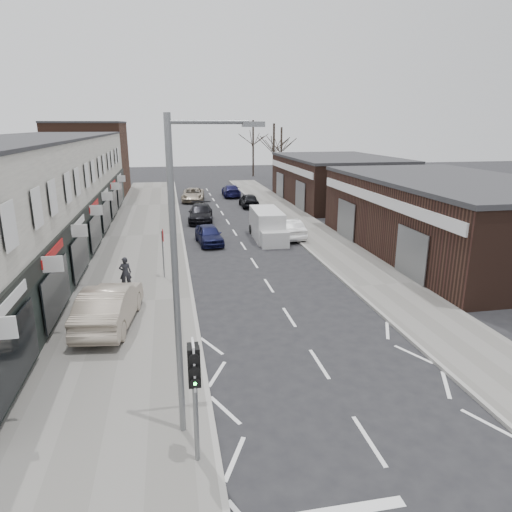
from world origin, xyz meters
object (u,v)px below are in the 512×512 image
parked_car_left_b (201,213)px  traffic_light (194,375)px  warning_sign (163,239)px  parked_car_left_a (209,235)px  parked_car_right_c (231,191)px  street_lamp (182,267)px  sedan_on_pavement (109,305)px  parked_car_left_c (193,195)px  white_van (267,226)px  parked_car_right_b (249,200)px  pedestrian (125,273)px  parked_car_right_a (288,228)px

parked_car_left_b → traffic_light: bearing=-89.0°
parked_car_left_b → warning_sign: bearing=-96.1°
parked_car_left_a → parked_car_right_c: (4.40, 20.91, 0.02)m
street_lamp → sedan_on_pavement: street_lamp is taller
parked_car_left_c → parked_car_left_b: bearing=-84.1°
white_van → parked_car_left_b: 8.13m
parked_car_left_a → parked_car_right_b: 14.69m
sedan_on_pavement → traffic_light: bearing=116.4°
traffic_light → pedestrian: size_ratio=1.95×
traffic_light → pedestrian: bearing=101.7°
street_lamp → white_van: (6.53, 20.41, -3.64)m
warning_sign → sedan_on_pavement: 6.14m
parked_car_left_b → parked_car_right_c: parked_car_left_b is taller
pedestrian → parked_car_left_c: size_ratio=0.33×
parked_car_right_a → parked_car_right_c: (-1.30, 20.24, -0.02)m
parked_car_right_b → parked_car_right_c: (-0.79, 7.16, -0.00)m
warning_sign → parked_car_right_b: 22.34m
parked_car_left_a → parked_car_right_b: bearing=63.7°
sedan_on_pavement → warning_sign: bearing=-103.6°
parked_car_left_b → street_lamp: bearing=-89.5°
traffic_light → white_van: size_ratio=0.58×
parked_car_right_b → white_van: bearing=86.3°
traffic_light → white_van: bearing=73.5°
parked_car_right_b → pedestrian: bearing=66.3°
parked_car_left_c → parked_car_right_b: (5.19, -4.65, -0.00)m
sedan_on_pavement → parked_car_right_c: sedan_on_pavement is taller
parked_car_left_c → parked_car_left_a: bearing=-84.1°
sedan_on_pavement → parked_car_left_b: (5.10, 20.18, -0.25)m
traffic_light → parked_car_left_b: bearing=85.6°
parked_car_right_a → parked_car_right_c: 20.28m
sedan_on_pavement → parked_car_left_a: 13.61m
parked_car_left_c → parked_car_right_c: (4.40, 2.51, -0.01)m
sedan_on_pavement → parked_car_right_c: bearing=-98.5°
parked_car_right_b → street_lamp: bearing=78.0°
warning_sign → pedestrian: (-1.87, -1.34, -1.29)m
parked_car_right_c → pedestrian: bearing=74.8°
street_lamp → pedestrian: street_lamp is taller
white_van → parked_car_right_c: (0.20, 20.29, -0.31)m
white_van → parked_car_left_c: 18.27m
traffic_light → parked_car_left_c: (2.20, 39.41, -1.74)m
parked_car_right_c → sedan_on_pavement: bearing=76.4°
parked_car_left_c → parked_car_right_b: 6.97m
parked_car_left_c → parked_car_right_a: size_ratio=1.16×
traffic_light → parked_car_right_a: 23.14m
traffic_light → warning_sign: size_ratio=1.15×
warning_sign → parked_car_right_c: 28.90m
parked_car_right_a → traffic_light: bearing=64.9°
sedan_on_pavement → parked_car_left_c: size_ratio=1.04×
warning_sign → pedestrian: bearing=-144.3°
warning_sign → parked_car_right_a: 11.66m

